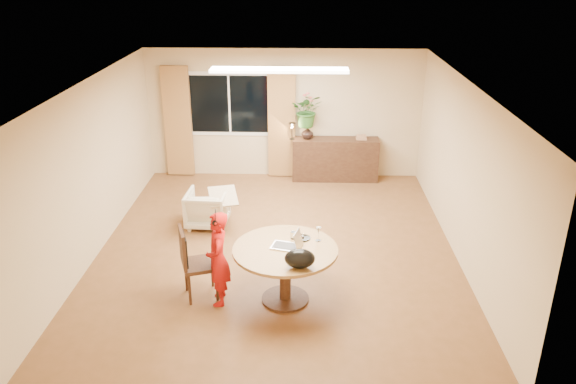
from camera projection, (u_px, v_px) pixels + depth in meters
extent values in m
plane|color=brown|center=(277.00, 249.00, 8.80)|extent=(6.50, 6.50, 0.00)
plane|color=white|center=(275.00, 84.00, 7.79)|extent=(6.50, 6.50, 0.00)
plane|color=tan|center=(284.00, 114.00, 11.29)|extent=(5.50, 0.00, 5.50)
plane|color=tan|center=(92.00, 169.00, 8.37)|extent=(0.00, 6.50, 6.50)
plane|color=tan|center=(463.00, 173.00, 8.22)|extent=(0.00, 6.50, 6.50)
cube|color=white|center=(229.00, 104.00, 11.23)|extent=(1.70, 0.02, 1.30)
cube|color=black|center=(229.00, 104.00, 11.22)|extent=(1.55, 0.01, 1.15)
cube|color=white|center=(229.00, 104.00, 11.22)|extent=(0.04, 0.01, 1.15)
cube|color=#905D2F|center=(178.00, 122.00, 11.32)|extent=(0.55, 0.08, 2.25)
cube|color=#905D2F|center=(282.00, 123.00, 11.26)|extent=(0.55, 0.08, 2.25)
cube|color=white|center=(279.00, 70.00, 8.91)|extent=(2.20, 0.35, 0.05)
cylinder|color=brown|center=(285.00, 250.00, 7.20)|extent=(1.36, 1.36, 0.04)
cylinder|color=black|center=(285.00, 276.00, 7.36)|extent=(0.15, 0.15, 0.73)
cylinder|color=black|center=(285.00, 298.00, 7.49)|extent=(0.63, 0.63, 0.03)
imported|color=#B6150E|center=(218.00, 259.00, 7.22)|extent=(0.51, 0.37, 1.29)
imported|color=beige|center=(207.00, 208.00, 9.45)|extent=(0.71, 0.73, 0.62)
cube|color=black|center=(335.00, 159.00, 11.38)|extent=(1.72, 0.42, 0.86)
imported|color=black|center=(307.00, 133.00, 11.18)|extent=(0.26, 0.26, 0.25)
imported|color=#266124|center=(307.00, 110.00, 11.00)|extent=(0.60, 0.52, 0.66)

